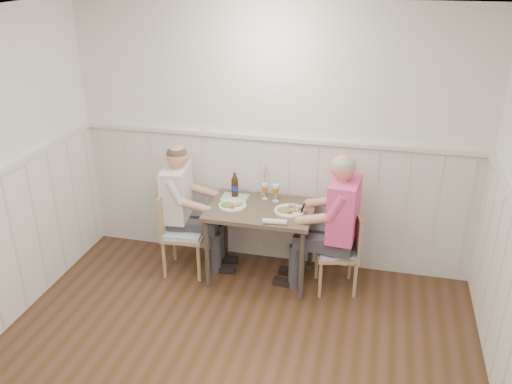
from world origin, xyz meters
TOP-DOWN VIEW (x-y plane):
  - room_shell at (0.00, 0.00)m, footprint 4.04×4.54m
  - wainscot at (0.00, 0.69)m, footprint 4.00×4.49m
  - dining_table at (-0.04, 1.84)m, footprint 1.00×0.70m
  - chair_right at (0.75, 1.81)m, footprint 0.45×0.45m
  - chair_left at (-0.84, 1.76)m, footprint 0.44×0.44m
  - man_in_pink at (0.70, 1.79)m, footprint 0.66×0.46m
  - diner_cream at (-0.85, 1.86)m, footprint 0.64×0.44m
  - plate_man at (0.23, 1.81)m, footprint 0.29×0.29m
  - plate_diner at (-0.32, 1.79)m, footprint 0.27×0.27m
  - beer_glass_a at (0.07, 2.02)m, footprint 0.07×0.07m
  - beer_glass_b at (-0.05, 2.05)m, footprint 0.06×0.06m
  - beer_bottle at (-0.35, 2.04)m, footprint 0.07×0.07m
  - rolled_napkin at (0.16, 1.54)m, footprint 0.22×0.07m
  - grass_vase at (-0.09, 2.15)m, footprint 0.04×0.04m
  - gingham_mat at (-0.34, 2.00)m, footprint 0.26×0.21m

SIDE VIEW (x-z plane):
  - chair_right at x=0.75m, z-range 0.03..0.83m
  - chair_left at x=-0.84m, z-range 0.04..0.90m
  - diner_cream at x=-0.85m, z-range -0.11..1.21m
  - man_in_pink at x=0.70m, z-range -0.11..1.27m
  - dining_table at x=-0.04m, z-range 0.28..1.03m
  - wainscot at x=0.00m, z-range 0.02..1.36m
  - gingham_mat at x=-0.34m, z-range 0.75..0.76m
  - plate_diner at x=-0.32m, z-range 0.74..0.80m
  - plate_man at x=0.23m, z-range 0.74..0.81m
  - rolled_napkin at x=0.16m, z-range 0.75..0.80m
  - beer_glass_b at x=-0.05m, z-range 0.78..0.94m
  - beer_bottle at x=-0.35m, z-range 0.74..0.98m
  - beer_glass_a at x=0.07m, z-range 0.78..0.95m
  - grass_vase at x=-0.09m, z-range 0.73..1.07m
  - room_shell at x=0.00m, z-range 0.22..2.82m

